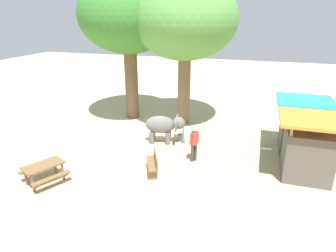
% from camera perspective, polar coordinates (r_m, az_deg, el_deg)
% --- Properties ---
extents(ground_plane, '(60.00, 60.00, 0.00)m').
position_cam_1_polar(ground_plane, '(16.50, -5.25, -1.53)').
color(ground_plane, tan).
extents(elephant, '(1.39, 2.09, 1.43)m').
position_cam_1_polar(elephant, '(15.04, -0.70, 0.04)').
color(elephant, slate).
rests_on(elephant, ground_plane).
extents(person_handler, '(0.43, 0.33, 1.62)m').
position_cam_1_polar(person_handler, '(13.17, 5.10, -3.05)').
color(person_handler, '#3F3833').
rests_on(person_handler, ground_plane).
extents(shade_tree_main, '(6.17, 5.66, 8.39)m').
position_cam_1_polar(shade_tree_main, '(18.26, -7.66, 20.31)').
color(shade_tree_main, brown).
rests_on(shade_tree_main, ground_plane).
extents(shade_tree_secondary, '(6.27, 5.75, 8.22)m').
position_cam_1_polar(shade_tree_secondary, '(17.09, 3.39, 19.80)').
color(shade_tree_secondary, brown).
rests_on(shade_tree_secondary, ground_plane).
extents(wooden_bench, '(1.44, 0.95, 0.88)m').
position_cam_1_polar(wooden_bench, '(12.36, -2.85, -7.14)').
color(wooden_bench, brown).
rests_on(wooden_bench, ground_plane).
extents(picnic_table_near, '(2.01, 2.00, 0.78)m').
position_cam_1_polar(picnic_table_near, '(12.64, -22.97, -7.68)').
color(picnic_table_near, brown).
rests_on(picnic_table_near, ground_plane).
extents(market_stall_teal, '(2.50, 2.50, 2.52)m').
position_cam_1_polar(market_stall_teal, '(15.57, 24.39, -0.30)').
color(market_stall_teal, '#59514C').
rests_on(market_stall_teal, ground_plane).
extents(market_stall_orange, '(2.50, 2.50, 2.52)m').
position_cam_1_polar(market_stall_orange, '(13.18, 25.45, -4.22)').
color(market_stall_orange, '#59514C').
rests_on(market_stall_orange, ground_plane).
extents(feed_bucket, '(0.36, 0.36, 0.32)m').
position_cam_1_polar(feed_bucket, '(15.58, 2.36, -2.21)').
color(feed_bucket, gray).
rests_on(feed_bucket, ground_plane).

